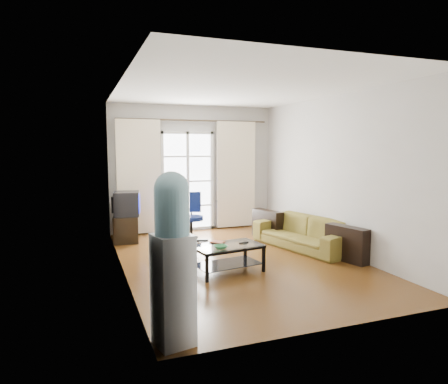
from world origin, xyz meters
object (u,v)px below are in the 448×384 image
object	(u,v)px
sofa	(303,233)
coffee_table	(228,255)
tv_stand	(126,228)
crt_tv	(126,204)
task_chair	(191,228)
water_cooler	(173,255)

from	to	relation	value
sofa	coffee_table	xyz separation A→B (m)	(-1.76, -0.84, -0.03)
coffee_table	tv_stand	world-z (taller)	tv_stand
coffee_table	crt_tv	bearing A→B (deg)	115.35
crt_tv	sofa	bearing A→B (deg)	-19.28
coffee_table	crt_tv	xyz separation A→B (m)	(-1.16, 2.45, 0.48)
tv_stand	task_chair	world-z (taller)	task_chair
sofa	crt_tv	world-z (taller)	crt_tv
sofa	crt_tv	size ratio (longest dim) A/B	3.61
coffee_table	tv_stand	bearing A→B (deg)	114.90
crt_tv	task_chair	xyz separation A→B (m)	(1.16, -0.48, -0.46)
sofa	coffee_table	distance (m)	1.95
water_cooler	task_chair	bearing A→B (deg)	60.39
coffee_table	tv_stand	size ratio (longest dim) A/B	1.54
sofa	water_cooler	world-z (taller)	water_cooler
tv_stand	coffee_table	bearing A→B (deg)	-57.33
water_cooler	sofa	bearing A→B (deg)	30.04
coffee_table	water_cooler	world-z (taller)	water_cooler
crt_tv	tv_stand	bearing A→B (deg)	100.69
task_chair	water_cooler	world-z (taller)	water_cooler
sofa	coffee_table	size ratio (longest dim) A/B	1.94
sofa	tv_stand	size ratio (longest dim) A/B	2.99
crt_tv	coffee_table	bearing A→B (deg)	-55.06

